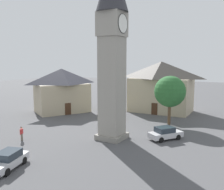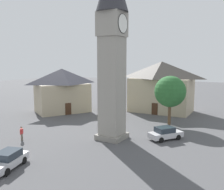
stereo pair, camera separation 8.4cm
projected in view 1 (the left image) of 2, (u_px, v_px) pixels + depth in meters
ground_plane at (112, 138)px, 29.39m from camera, size 200.00×200.00×0.00m
clock_tower at (112, 33)px, 27.75m from camera, size 3.76×3.76×21.40m
car_blue_kerb at (165, 133)px, 28.99m from camera, size 4.36×3.71×1.53m
car_silver_kerb at (114, 114)px, 40.11m from camera, size 4.34×3.76×1.53m
car_red_corner at (8, 160)px, 20.94m from camera, size 4.45×2.92×1.53m
pedestrian at (22, 132)px, 28.49m from camera, size 0.54×0.31×1.69m
tree at (170, 92)px, 35.03m from camera, size 4.54×4.54×7.29m
building_shop_left at (161, 86)px, 45.28m from camera, size 7.66×11.71×9.40m
building_terrace_right at (62, 90)px, 45.04m from camera, size 11.55×10.35×8.09m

